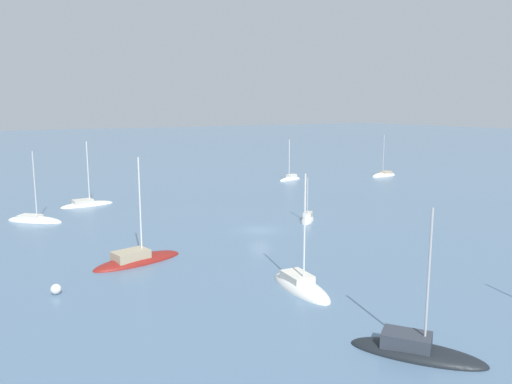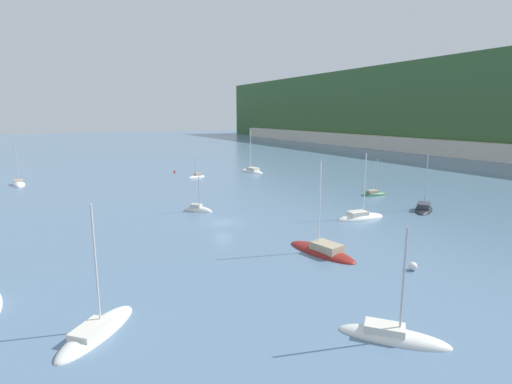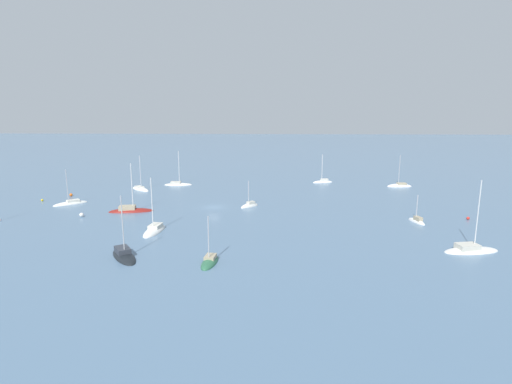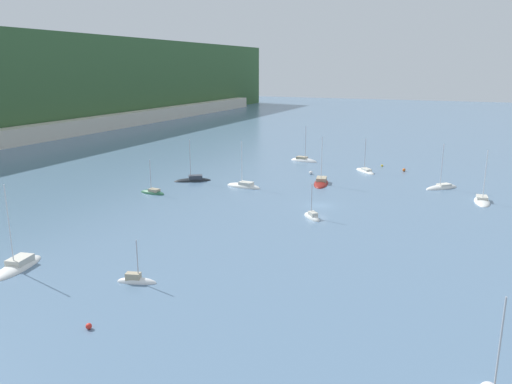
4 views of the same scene
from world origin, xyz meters
The scene contains 16 objects.
ground_plane centered at (0.00, 0.00, 0.00)m, with size 600.00×600.00×0.00m, color slate.
sailboat_0 centered at (14.06, -26.24, 0.11)m, with size 7.88×3.22×10.05m.
sailboat_2 centered at (-41.74, 25.90, 0.14)m, with size 8.74×4.38×11.22m.
sailboat_3 centered at (-4.41, 32.16, 0.09)m, with size 2.49×5.72×7.27m.
sailboat_4 centered at (22.23, -18.84, 0.08)m, with size 7.06×6.87×9.71m.
sailboat_5 centered at (-7.71, -0.89, 0.10)m, with size 4.34×4.26×6.45m.
sailboat_7 centered at (7.36, 18.18, 0.10)m, with size 3.20×7.78×10.19m.
sailboat_8 centered at (16.41, 4.56, 0.14)m, with size 9.31×4.57×10.54m.
sailboat_9 centered at (-39.41, 10.08, 0.13)m, with size 2.50×4.80×5.71m.
sailboat_10 centered at (32.10, -1.47, 0.09)m, with size 6.71×6.31×8.39m.
sailboat_11 centered at (39.27, 15.83, 0.10)m, with size 3.55×7.62×9.92m.
sailboat_12 centered at (8.01, 30.45, 0.15)m, with size 6.53×7.84×9.49m.
mooring_buoy_0 centered at (40.08, -4.01, 0.25)m, with size 0.50×0.50×0.50m.
mooring_buoy_1 centered at (-49.72, 7.83, 0.29)m, with size 0.58×0.58×0.58m.
mooring_buoy_2 centered at (36.24, -9.69, 0.36)m, with size 0.73×0.73×0.73m.
mooring_buoy_3 centered at (24.39, 9.26, 0.41)m, with size 0.82×0.82×0.82m.
Camera 4 is at (-82.09, -23.18, 23.83)m, focal length 35.00 mm.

